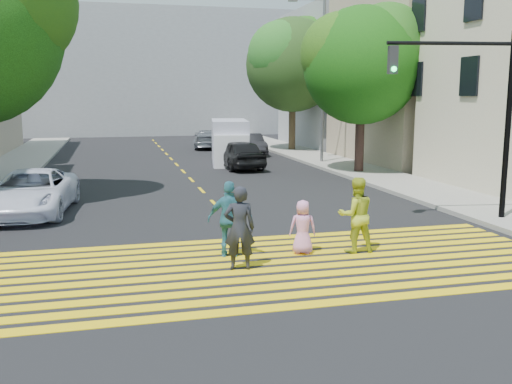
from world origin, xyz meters
name	(u,v)px	position (x,y,z in m)	size (l,w,h in m)	color
ground	(292,284)	(0.00, 0.00, 0.00)	(120.00, 120.00, 0.00)	black
sidewalk_left	(15,166)	(-8.50, 22.00, 0.07)	(3.00, 40.00, 0.15)	gray
sidewalk_right	(364,172)	(8.50, 15.00, 0.07)	(3.00, 60.00, 0.15)	gray
crosswalk	(275,266)	(0.00, 1.28, 0.01)	(13.40, 5.30, 0.01)	yellow
lane_line	(174,161)	(0.00, 22.50, 0.01)	(0.12, 34.40, 0.01)	yellow
building_right_tan	(442,74)	(15.00, 19.00, 5.00)	(10.00, 10.00, 10.00)	tan
building_right_grey	(361,79)	(15.00, 30.00, 5.00)	(10.00, 10.00, 10.00)	gray
backdrop_block	(145,73)	(0.00, 48.00, 6.00)	(30.00, 8.00, 12.00)	gray
tree_right_near	(364,59)	(8.28, 14.95, 5.47)	(7.49, 7.26, 8.09)	black
tree_right_far	(293,60)	(8.61, 26.80, 6.15)	(8.06, 7.97, 9.11)	#44321E
pedestrian_man	(239,228)	(-0.82, 1.24, 0.93)	(0.68, 0.44, 1.86)	#20222A
pedestrian_woman	(356,215)	(2.22, 1.93, 0.92)	(0.89, 0.70, 1.84)	#AEBD29
pedestrian_child	(303,227)	(0.93, 2.10, 0.66)	(0.64, 0.42, 1.31)	#E98EC6
pedestrian_extra	(230,219)	(-0.81, 2.27, 0.90)	(1.06, 0.44, 1.81)	teal
white_sedan	(31,192)	(-6.01, 8.69, 0.71)	(2.35, 5.09, 1.42)	white
dark_car_near	(239,154)	(3.00, 18.39, 0.76)	(1.81, 4.49, 1.53)	black
silver_car	(207,139)	(3.27, 30.35, 0.67)	(1.88, 4.62, 1.34)	gray
dark_car_parked	(251,144)	(5.28, 25.23, 0.67)	(1.43, 4.09, 1.35)	black
white_van	(230,143)	(2.99, 20.86, 1.15)	(2.68, 5.37, 2.42)	#AFAEC7
traffic_signal	(476,100)	(6.87, 4.12, 3.63)	(3.80, 0.79, 5.61)	black
street_lamp	(320,69)	(7.73, 19.36, 5.21)	(2.04, 0.62, 9.07)	slate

